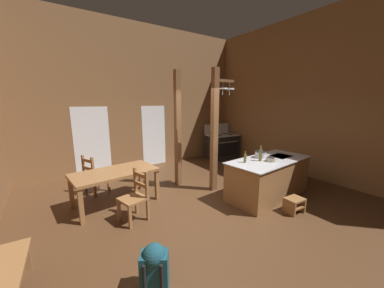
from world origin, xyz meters
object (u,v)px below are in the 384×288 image
object	(u,v)px
backpack	(154,266)
bench_along_left_wall	(4,286)
ladderback_chair_by_post	(135,197)
bottle_tall_on_counter	(245,158)
kitchen_island	(268,177)
mixing_bowl_on_counter	(271,160)
bottle_short_on_counter	(261,155)
stockpot_on_counter	(260,154)
step_stool	(294,204)
stove_range	(222,146)
ladderback_chair_near_window	(94,175)
dining_table	(115,175)

from	to	relation	value
backpack	bench_along_left_wall	bearing A→B (deg)	156.05
ladderback_chair_by_post	bottle_tall_on_counter	bearing A→B (deg)	-14.50
kitchen_island	mixing_bowl_on_counter	bearing A→B (deg)	-137.19
bottle_tall_on_counter	bottle_short_on_counter	world-z (taller)	bottle_short_on_counter
stockpot_on_counter	bottle_tall_on_counter	bearing A→B (deg)	-171.60
ladderback_chair_by_post	bottle_short_on_counter	bearing A→B (deg)	-14.47
step_stool	bench_along_left_wall	xyz separation A→B (m)	(-4.49, 0.52, 0.12)
stove_range	ladderback_chair_near_window	world-z (taller)	stove_range
kitchen_island	bench_along_left_wall	world-z (taller)	kitchen_island
ladderback_chair_near_window	mixing_bowl_on_counter	bearing A→B (deg)	-38.42
bottle_short_on_counter	bench_along_left_wall	bearing A→B (deg)	-175.88
kitchen_island	mixing_bowl_on_counter	distance (m)	0.52
bottle_short_on_counter	step_stool	bearing A→B (deg)	-85.02
stove_range	ladderback_chair_near_window	size ratio (longest dim) A/B	1.39
bottle_tall_on_counter	bottle_short_on_counter	distance (m)	0.40
ladderback_chair_near_window	stockpot_on_counter	world-z (taller)	stockpot_on_counter
kitchen_island	stockpot_on_counter	bearing A→B (deg)	109.00
stove_range	bottle_tall_on_counter	distance (m)	3.77
step_stool	bottle_tall_on_counter	world-z (taller)	bottle_tall_on_counter
stove_range	ladderback_chair_by_post	distance (m)	5.03
ladderback_chair_near_window	mixing_bowl_on_counter	xyz separation A→B (m)	(3.24, -2.57, 0.48)
ladderback_chair_near_window	bottle_short_on_counter	bearing A→B (deg)	-38.23
bench_along_left_wall	mixing_bowl_on_counter	size ratio (longest dim) A/B	5.57
stove_range	backpack	world-z (taller)	stove_range
bottle_short_on_counter	backpack	bearing A→B (deg)	-162.48
bench_along_left_wall	stockpot_on_counter	distance (m)	4.72
backpack	bottle_tall_on_counter	bearing A→B (deg)	21.79
stove_range	step_stool	distance (m)	4.36
kitchen_island	bench_along_left_wall	size ratio (longest dim) A/B	1.77
kitchen_island	stockpot_on_counter	world-z (taller)	stockpot_on_counter
ladderback_chair_by_post	ladderback_chair_near_window	bearing A→B (deg)	103.51
step_stool	ladderback_chair_near_window	distance (m)	4.54
stockpot_on_counter	ladderback_chair_by_post	bearing A→B (deg)	170.23
dining_table	mixing_bowl_on_counter	bearing A→B (deg)	-29.79
step_stool	mixing_bowl_on_counter	world-z (taller)	mixing_bowl_on_counter
backpack	bottle_tall_on_counter	world-z (taller)	bottle_tall_on_counter
stockpot_on_counter	kitchen_island	bearing A→B (deg)	-71.00
step_stool	dining_table	world-z (taller)	dining_table
dining_table	bottle_short_on_counter	world-z (taller)	bottle_short_on_counter
ladderback_chair_by_post	mixing_bowl_on_counter	size ratio (longest dim) A/B	4.19
ladderback_chair_by_post	backpack	world-z (taller)	ladderback_chair_by_post
step_stool	stove_range	bearing A→B (deg)	67.90
dining_table	ladderback_chair_near_window	size ratio (longest dim) A/B	1.89
bench_along_left_wall	dining_table	bearing A→B (deg)	48.86
ladderback_chair_by_post	bench_along_left_wall	bearing A→B (deg)	-150.34
kitchen_island	stove_range	xyz separation A→B (m)	(1.41, 3.22, 0.04)
kitchen_island	ladderback_chair_by_post	bearing A→B (deg)	166.47
stove_range	ladderback_chair_by_post	bearing A→B (deg)	-150.14
step_stool	ladderback_chair_near_window	xyz separation A→B (m)	(-3.15, 3.26, 0.27)
kitchen_island	bottle_tall_on_counter	xyz separation A→B (m)	(-0.69, 0.12, 0.55)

